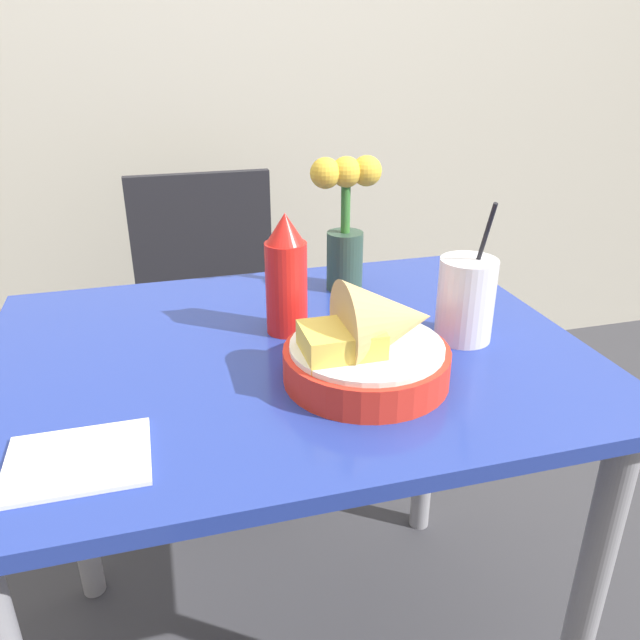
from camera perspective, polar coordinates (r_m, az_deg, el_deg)
dining_table at (r=1.06m, az=-2.88°, el=-8.42°), size 0.94×0.72×0.73m
chair_far_window at (r=1.80m, az=-10.06°, el=1.90°), size 0.40×0.40×0.84m
food_basket at (r=0.89m, az=4.85°, el=-2.29°), size 0.24×0.24×0.15m
ketchup_bottle at (r=1.02m, az=-3.11°, el=4.01°), size 0.07×0.07×0.20m
drink_cup at (r=1.03m, az=13.15°, el=1.60°), size 0.09×0.09×0.23m
flower_vase at (r=1.19m, az=2.34°, el=9.29°), size 0.14×0.07×0.26m
napkin at (r=0.80m, az=-21.24°, el=-11.85°), size 0.16×0.13×0.01m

